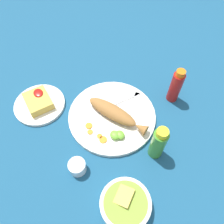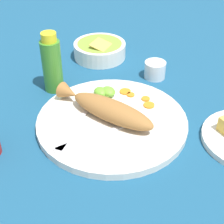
# 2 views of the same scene
# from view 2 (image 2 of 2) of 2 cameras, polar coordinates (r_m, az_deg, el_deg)

# --- Properties ---
(ground_plane) EXTENTS (4.00, 4.00, 0.00)m
(ground_plane) POSITION_cam_2_polar(r_m,az_deg,el_deg) (0.83, 0.00, -2.10)
(ground_plane) COLOR navy
(main_plate) EXTENTS (0.36, 0.36, 0.02)m
(main_plate) POSITION_cam_2_polar(r_m,az_deg,el_deg) (0.83, 0.00, -1.61)
(main_plate) COLOR silver
(main_plate) RESTS_ON ground_plane
(fried_fish) EXTENTS (0.27, 0.16, 0.05)m
(fried_fish) POSITION_cam_2_polar(r_m,az_deg,el_deg) (0.81, -0.90, 0.59)
(fried_fish) COLOR #996633
(fried_fish) RESTS_ON main_plate
(fork_near) EXTENTS (0.02, 0.19, 0.00)m
(fork_near) POSITION_cam_2_polar(r_m,az_deg,el_deg) (0.76, -4.08, -4.52)
(fork_near) COLOR silver
(fork_near) RESTS_ON main_plate
(fork_far) EXTENTS (0.13, 0.15, 0.00)m
(fork_far) POSITION_cam_2_polar(r_m,az_deg,el_deg) (0.79, -6.30, -2.71)
(fork_far) COLOR silver
(fork_far) RESTS_ON main_plate
(carrot_slice_near) EXTENTS (0.03, 0.03, 0.00)m
(carrot_slice_near) POSITION_cam_2_polar(r_m,az_deg,el_deg) (0.87, 6.21, 1.10)
(carrot_slice_near) COLOR orange
(carrot_slice_near) RESTS_ON main_plate
(carrot_slice_mid) EXTENTS (0.02, 0.02, 0.00)m
(carrot_slice_mid) POSITION_cam_2_polar(r_m,az_deg,el_deg) (0.89, 5.62, 2.20)
(carrot_slice_mid) COLOR orange
(carrot_slice_mid) RESTS_ON main_plate
(carrot_slice_far) EXTENTS (0.02, 0.02, 0.00)m
(carrot_slice_far) POSITION_cam_2_polar(r_m,az_deg,el_deg) (0.90, 3.12, 2.88)
(carrot_slice_far) COLOR orange
(carrot_slice_far) RESTS_ON main_plate
(carrot_slice_extra) EXTENTS (0.03, 0.03, 0.00)m
(carrot_slice_extra) POSITION_cam_2_polar(r_m,az_deg,el_deg) (0.91, 2.22, 3.42)
(carrot_slice_extra) COLOR orange
(carrot_slice_extra) RESTS_ON main_plate
(lime_wedge_main) EXTENTS (0.04, 0.03, 0.02)m
(lime_wedge_main) POSITION_cam_2_polar(r_m,az_deg,el_deg) (0.90, -0.63, 3.42)
(lime_wedge_main) COLOR #6BB233
(lime_wedge_main) RESTS_ON main_plate
(lime_wedge_side) EXTENTS (0.04, 0.03, 0.02)m
(lime_wedge_side) POSITION_cam_2_polar(r_m,az_deg,el_deg) (0.90, -1.92, 3.35)
(lime_wedge_side) COLOR #6BB233
(lime_wedge_side) RESTS_ON main_plate
(hot_sauce_bottle_green) EXTENTS (0.05, 0.05, 0.17)m
(hot_sauce_bottle_green) POSITION_cam_2_polar(r_m,az_deg,el_deg) (0.94, -9.97, 7.89)
(hot_sauce_bottle_green) COLOR #3D8428
(hot_sauce_bottle_green) RESTS_ON ground_plane
(salt_cup) EXTENTS (0.06, 0.06, 0.05)m
(salt_cup) POSITION_cam_2_polar(r_m,az_deg,el_deg) (1.01, 7.14, 6.82)
(salt_cup) COLOR silver
(salt_cup) RESTS_ON ground_plane
(guacamole_bowl) EXTENTS (0.16, 0.16, 0.06)m
(guacamole_bowl) POSITION_cam_2_polar(r_m,az_deg,el_deg) (1.11, -2.05, 10.37)
(guacamole_bowl) COLOR white
(guacamole_bowl) RESTS_ON ground_plane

